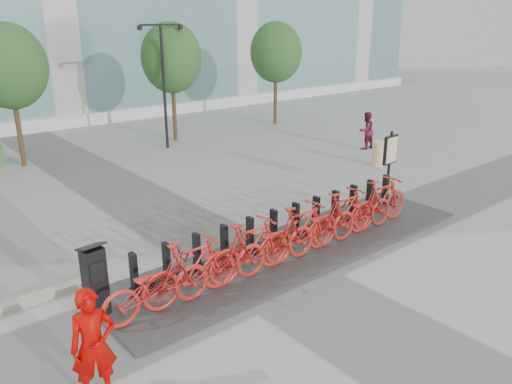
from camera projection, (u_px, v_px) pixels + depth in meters
ground at (265, 272)px, 10.73m from camera, size 120.00×120.00×0.00m
tree_1 at (9, 67)px, 17.39m from camera, size 2.60×2.60×5.10m
tree_2 at (171, 58)px, 21.31m from camera, size 2.60×2.60×5.10m
tree_3 at (276, 53)px, 24.93m from camera, size 2.60×2.60×5.10m
streetlamp at (163, 72)px, 20.13m from camera, size 2.00×0.20×5.00m
dock_pad at (298, 249)px, 11.72m from camera, size 9.60×2.40×0.08m
dock_rail_posts at (287, 224)px, 11.95m from camera, size 8.02×0.50×0.85m
bike_0 at (156, 285)px, 8.92m from camera, size 2.14×0.75×1.13m
bike_1 at (190, 270)px, 9.33m from camera, size 2.08×0.59×1.25m
bike_2 at (222, 262)px, 9.79m from camera, size 2.14×0.75×1.13m
bike_3 at (250, 249)px, 10.20m from camera, size 2.08×0.59×1.25m
bike_4 at (276, 242)px, 10.66m from camera, size 2.14×0.75×1.13m
bike_5 at (300, 231)px, 11.07m from camera, size 2.08×0.59×1.25m
bike_6 at (323, 225)px, 11.52m from camera, size 2.14×0.75×1.13m
bike_7 at (343, 215)px, 11.94m from camera, size 2.08×0.59×1.25m
bike_8 at (363, 211)px, 12.39m from camera, size 2.14×0.75×1.13m
bike_9 at (381, 202)px, 12.81m from camera, size 2.08×0.59×1.25m
kiosk at (95, 280)px, 8.84m from camera, size 0.47×0.40×1.43m
worker_red at (93, 346)px, 6.90m from camera, size 0.71×0.55×1.73m
pedestrian at (366, 131)px, 20.75m from camera, size 0.79×0.63×1.55m
construction_barrel at (379, 153)px, 18.42m from camera, size 0.63×0.63×0.92m
map_sign at (390, 152)px, 15.25m from camera, size 0.64×0.15×1.95m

